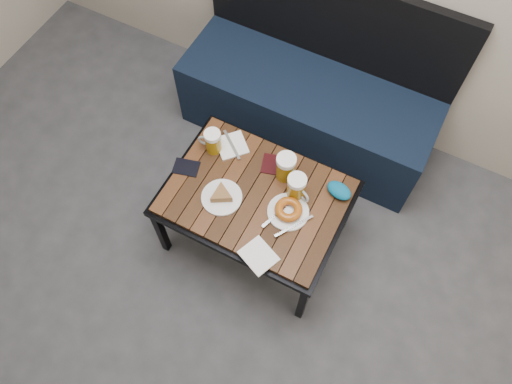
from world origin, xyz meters
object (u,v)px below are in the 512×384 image
at_px(cafe_table, 256,199).
at_px(bench, 309,102).
at_px(beer_mug_left, 213,141).
at_px(plate_bagel, 288,211).
at_px(beer_mug_centre, 286,167).
at_px(knit_pouch, 339,190).
at_px(plate_pie, 222,196).
at_px(passport_navy, 186,167).
at_px(beer_mug_right, 297,187).
at_px(passport_burgundy, 270,164).

bearing_deg(cafe_table, bench, 94.35).
height_order(beer_mug_left, plate_bagel, beer_mug_left).
distance_m(beer_mug_left, beer_mug_centre, 0.37).
xyz_separation_m(beer_mug_centre, knit_pouch, (0.26, 0.03, -0.05)).
bearing_deg(plate_pie, bench, 84.96).
bearing_deg(passport_navy, beer_mug_centre, 96.83).
bearing_deg(beer_mug_right, beer_mug_left, -162.62).
xyz_separation_m(beer_mug_left, beer_mug_right, (0.46, -0.04, 0.01)).
bearing_deg(beer_mug_right, beer_mug_centre, 163.99).
height_order(beer_mug_right, knit_pouch, beer_mug_right).
bearing_deg(passport_navy, passport_burgundy, 104.75).
bearing_deg(plate_bagel, bench, 106.50).
xyz_separation_m(beer_mug_left, knit_pouch, (0.63, 0.05, -0.04)).
xyz_separation_m(bench, beer_mug_right, (0.22, -0.67, 0.27)).
distance_m(plate_pie, plate_bagel, 0.31).
height_order(cafe_table, beer_mug_left, beer_mug_left).
bearing_deg(beer_mug_left, plate_pie, 117.27).
relative_size(beer_mug_centre, plate_bagel, 0.62).
xyz_separation_m(passport_burgundy, knit_pouch, (0.35, 0.01, 0.02)).
height_order(beer_mug_centre, plate_bagel, beer_mug_centre).
height_order(bench, cafe_table, bench).
bearing_deg(bench, passport_burgundy, -85.82).
xyz_separation_m(cafe_table, beer_mug_left, (-0.30, 0.13, 0.11)).
height_order(beer_mug_centre, passport_burgundy, beer_mug_centre).
bearing_deg(plate_bagel, knit_pouch, 50.55).
bearing_deg(knit_pouch, beer_mug_right, -150.56).
xyz_separation_m(bench, beer_mug_left, (-0.24, -0.62, 0.26)).
xyz_separation_m(plate_pie, plate_bagel, (0.30, 0.07, 0.00)).
relative_size(cafe_table, plate_pie, 4.47).
xyz_separation_m(beer_mug_centre, plate_bagel, (0.10, -0.17, -0.05)).
height_order(beer_mug_left, plate_pie, beer_mug_left).
distance_m(bench, plate_bagel, 0.83).
distance_m(beer_mug_centre, beer_mug_right, 0.11).
distance_m(beer_mug_centre, plate_bagel, 0.20).
bearing_deg(passport_navy, beer_mug_right, 86.40).
relative_size(plate_pie, passport_navy, 1.58).
bearing_deg(passport_burgundy, plate_pie, -130.31).
bearing_deg(knit_pouch, plate_bagel, -129.45).
height_order(bench, plate_bagel, bench).
xyz_separation_m(bench, cafe_table, (0.06, -0.75, 0.16)).
relative_size(passport_navy, passport_burgundy, 1.09).
bearing_deg(plate_pie, beer_mug_left, 127.74).
relative_size(bench, beer_mug_left, 10.97).
distance_m(cafe_table, plate_bagel, 0.18).
height_order(beer_mug_left, passport_navy, beer_mug_left).
bearing_deg(beer_mug_left, passport_burgundy, 179.14).
height_order(beer_mug_right, passport_navy, beer_mug_right).
bearing_deg(beer_mug_right, bench, 130.87).
xyz_separation_m(plate_bagel, knit_pouch, (0.16, 0.20, 0.01)).
height_order(plate_pie, plate_bagel, same).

